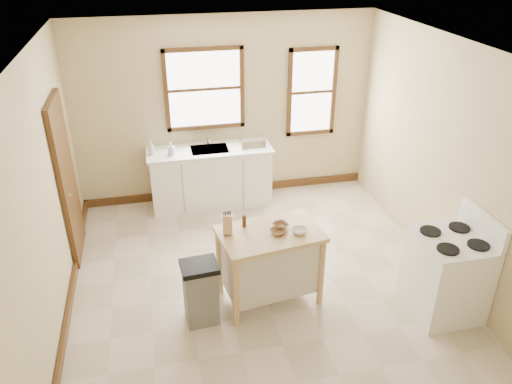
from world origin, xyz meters
TOP-DOWN VIEW (x-y plane):
  - floor at (0.00, 0.00)m, footprint 5.00×5.00m
  - ceiling at (0.00, 0.00)m, footprint 5.00×5.00m
  - wall_back at (0.00, 2.50)m, footprint 4.50×0.04m
  - wall_left at (-2.25, 0.00)m, footprint 0.04×5.00m
  - wall_right at (2.25, 0.00)m, footprint 0.04×5.00m
  - window_main at (-0.30, 2.48)m, footprint 1.17×0.06m
  - window_side at (1.35, 2.48)m, footprint 0.77×0.06m
  - door_left at (-2.21, 1.30)m, footprint 0.06×0.90m
  - baseboard_back at (0.00, 2.47)m, footprint 4.50×0.04m
  - baseboard_left at (-2.22, 0.00)m, footprint 0.04×5.00m
  - sink_counter at (-0.30, 2.20)m, footprint 1.86×0.62m
  - faucet at (-0.30, 2.38)m, footprint 0.03×0.03m
  - soap_bottle_a at (-1.15, 2.19)m, footprint 0.09×0.09m
  - soap_bottle_b at (-0.86, 2.12)m, footprint 0.12×0.12m
  - dish_rack at (0.35, 2.17)m, footprint 0.41×0.32m
  - kitchen_island at (0.04, -0.19)m, footprint 1.20×0.86m
  - knife_block at (-0.41, -0.12)m, footprint 0.12×0.12m
  - pepper_grinder at (-0.21, -0.03)m, footprint 0.05×0.05m
  - bowl_a at (0.13, -0.24)m, footprint 0.23×0.23m
  - bowl_b at (0.18, -0.12)m, footprint 0.21×0.21m
  - bowl_c at (0.35, -0.28)m, footprint 0.22×0.22m
  - trash_bin at (-0.77, -0.40)m, footprint 0.41×0.35m
  - gas_stove at (1.89, -0.79)m, footprint 0.75×0.76m

SIDE VIEW (x-z plane):
  - floor at x=0.00m, z-range 0.00..0.00m
  - baseboard_back at x=0.00m, z-range 0.00..0.12m
  - baseboard_left at x=-2.22m, z-range 0.00..0.12m
  - trash_bin at x=-0.77m, z-range 0.00..0.75m
  - kitchen_island at x=0.04m, z-range 0.00..0.91m
  - sink_counter at x=-0.30m, z-range 0.00..0.92m
  - gas_stove at x=1.89m, z-range 0.00..1.21m
  - bowl_b at x=0.18m, z-range 0.91..0.95m
  - bowl_a at x=0.13m, z-range 0.91..0.95m
  - bowl_c at x=0.35m, z-range 0.91..0.96m
  - dish_rack at x=0.35m, z-range 0.92..1.02m
  - pepper_grinder at x=-0.21m, z-range 0.91..1.06m
  - knife_block at x=-0.41m, z-range 0.91..1.11m
  - soap_bottle_b at x=-0.86m, z-range 0.92..1.11m
  - soap_bottle_a at x=-1.15m, z-range 0.92..1.14m
  - faucet at x=-0.30m, z-range 0.92..1.14m
  - door_left at x=-2.21m, z-range 0.00..2.10m
  - wall_back at x=0.00m, z-range 0.00..2.80m
  - wall_left at x=-2.25m, z-range 0.00..2.80m
  - wall_right at x=2.25m, z-range 0.00..2.80m
  - window_side at x=1.35m, z-range 0.92..2.29m
  - window_main at x=-0.30m, z-range 1.14..2.36m
  - ceiling at x=0.00m, z-range 2.80..2.80m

